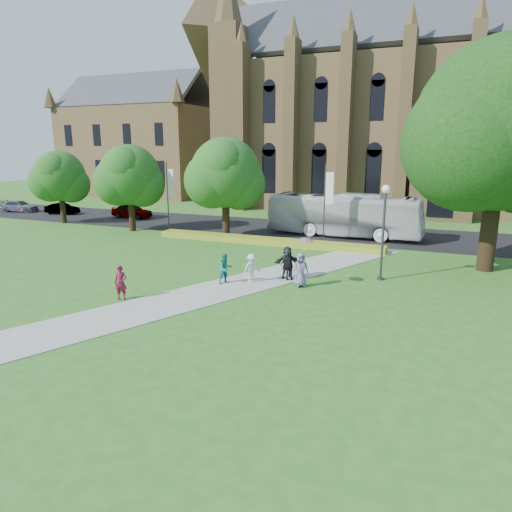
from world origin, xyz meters
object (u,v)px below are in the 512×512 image
at_px(streetlamp, 384,221).
at_px(car_1, 62,209).
at_px(car_2, 19,206).
at_px(large_tree, 501,126).
at_px(pedestrian_0, 121,283).
at_px(car_0, 132,211).
at_px(tour_coach, 344,215).

bearing_deg(streetlamp, car_1, 160.24).
bearing_deg(car_2, large_tree, -114.13).
bearing_deg(streetlamp, pedestrian_0, -142.89).
bearing_deg(car_0, large_tree, -104.42).
bearing_deg(car_1, pedestrian_0, -141.33).
bearing_deg(large_tree, car_0, 164.38).
distance_m(streetlamp, car_2, 44.29).
bearing_deg(car_0, car_2, 95.00).
xyz_separation_m(streetlamp, car_0, (-27.31, 13.67, -2.53)).
bearing_deg(pedestrian_0, tour_coach, 53.66).
bearing_deg(large_tree, tour_coach, 143.54).
bearing_deg(car_2, tour_coach, -105.43).
bearing_deg(car_2, car_0, -100.64).
height_order(tour_coach, car_2, tour_coach).
xyz_separation_m(car_0, car_1, (-8.91, -0.66, -0.14)).
bearing_deg(streetlamp, tour_coach, 111.26).
height_order(large_tree, car_1, large_tree).
bearing_deg(car_2, car_1, -101.24).
height_order(car_0, car_1, car_0).
height_order(streetlamp, car_0, streetlamp).
bearing_deg(pedestrian_0, car_0, 107.46).
relative_size(streetlamp, car_1, 1.42).
bearing_deg(car_2, pedestrian_0, -138.32).
bearing_deg(pedestrian_0, streetlamp, 18.13).
distance_m(large_tree, car_2, 49.16).
bearing_deg(streetlamp, large_tree, 39.29).
xyz_separation_m(tour_coach, car_1, (-31.55, 1.00, -1.15)).
height_order(streetlamp, pedestrian_0, streetlamp).
bearing_deg(tour_coach, pedestrian_0, 165.67).
bearing_deg(tour_coach, car_0, 88.86).
xyz_separation_m(streetlamp, large_tree, (5.50, 4.50, 5.07)).
bearing_deg(pedestrian_0, car_1, 120.70).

